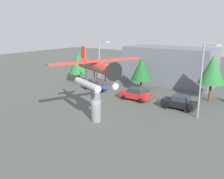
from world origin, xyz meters
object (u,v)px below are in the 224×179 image
Objects in this scene: tree_east at (142,69)px; storefront_building at (169,65)px; car_mid_red at (135,94)px; streetlight_primary at (100,66)px; tree_west at (78,63)px; streetlight_secondary at (203,77)px; display_pedestal at (96,104)px; car_far_black at (179,102)px; tree_center_back at (212,69)px; car_near_blue at (96,84)px; floatplane_monument at (96,71)px.

storefront_building is at bearing 76.50° from tree_east.
streetlight_primary reaches higher than car_mid_red.
tree_west is at bearing 148.26° from streetlight_primary.
streetlight_secondary is at bearing -32.58° from tree_east.
tree_west is at bearing 138.27° from display_pedestal.
car_far_black is 0.75× the size of tree_west.
tree_center_back is (8.99, -6.80, 1.16)m from storefront_building.
car_far_black is at bearing 10.37° from streetlight_primary.
storefront_building is at bearing -125.43° from car_near_blue.
streetlight_primary is at bearing -148.88° from tree_center_back.
streetlight_secondary is (17.87, -3.33, 3.96)m from car_near_blue.
streetlight_secondary is 1.31× the size of tree_center_back.
storefront_building is (-6.81, 12.74, 2.39)m from car_far_black.
car_near_blue is at bearing -5.76° from car_far_black.
tree_center_back is at bearing -146.24° from car_mid_red.
tree_west is 1.04× the size of tree_east.
storefront_building is 7.37m from tree_east.
streetlight_secondary is (9.53, -1.98, 3.96)m from car_mid_red.
streetlight_secondary is at bearing -14.14° from tree_west.
streetlight_secondary is at bearing 0.72° from streetlight_primary.
car_far_black is at bearing -110.23° from tree_center_back.
car_far_black is 14.64m from storefront_building.
tree_center_back reaches higher than car_mid_red.
tree_center_back is at bearing -37.08° from storefront_building.
streetlight_secondary is 24.95m from tree_west.
tree_east reaches higher than car_mid_red.
tree_east is (-8.53, 5.57, 2.64)m from car_far_black.
display_pedestal is at bearing 93.21° from car_mid_red.
storefront_building is 16.63m from tree_west.
streetlight_primary is (3.83, -3.50, 3.88)m from car_near_blue.
tree_east is at bearing 122.99° from floatplane_monument.
storefront_building is 2.89× the size of tree_east.
car_near_blue is 6.48m from streetlight_primary.
storefront_building reaches higher than car_far_black.
display_pedestal is 0.39× the size of floatplane_monument.
car_mid_red is at bearing 116.62° from floatplane_monument.
car_mid_red is 15.44m from tree_west.
car_mid_red is at bearing -1.33° from car_far_black.
car_mid_red is 0.50× the size of streetlight_secondary.
streetlight_secondary reaches higher than car_mid_red.
car_near_blue is 7.94m from tree_east.
tree_west is (-14.63, 4.10, 2.73)m from car_mid_red.
streetlight_secondary is 7.83m from tree_center_back.
floatplane_monument is 1.56× the size of tree_center_back.
car_far_black is 5.33m from streetlight_secondary.
car_near_blue is 0.27× the size of storefront_building.
tree_west is (-21.10, 4.25, 2.73)m from car_far_black.
storefront_building is (-0.98, 22.05, -2.35)m from floatplane_monument.
car_mid_red is 1.00× the size of car_far_black.
tree_west is 12.64m from tree_east.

